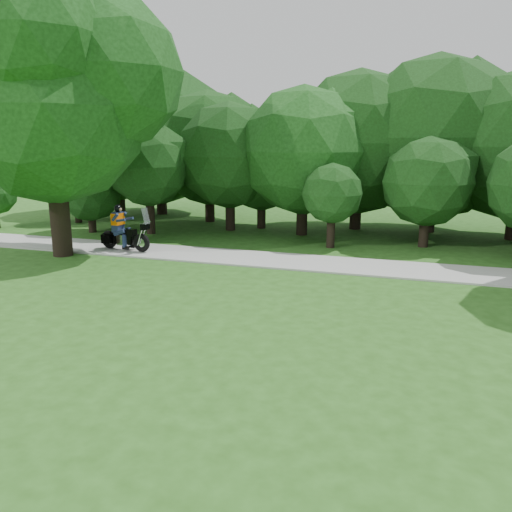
# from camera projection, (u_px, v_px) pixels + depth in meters

# --- Properties ---
(ground) EXTENTS (100.00, 100.00, 0.00)m
(ground) POSITION_uv_depth(u_px,v_px,m) (320.00, 377.00, 8.56)
(ground) COLOR #265117
(ground) RESTS_ON ground
(walkway) EXTENTS (60.00, 2.20, 0.06)m
(walkway) POSITION_uv_depth(u_px,v_px,m) (368.00, 267.00, 15.97)
(walkway) COLOR #A2A29D
(walkway) RESTS_ON ground
(tree_line) EXTENTS (38.72, 12.33, 7.84)m
(tree_line) POSITION_uv_depth(u_px,v_px,m) (397.00, 149.00, 21.51)
(tree_line) COLOR black
(tree_line) RESTS_ON ground
(big_tree_west) EXTENTS (8.64, 6.56, 9.96)m
(big_tree_west) POSITION_uv_depth(u_px,v_px,m) (55.00, 87.00, 16.81)
(big_tree_west) COLOR black
(big_tree_west) RESTS_ON ground
(touring_motorcycle) EXTENTS (2.18, 0.81, 1.66)m
(touring_motorcycle) POSITION_uv_depth(u_px,v_px,m) (122.00, 234.00, 18.26)
(touring_motorcycle) COLOR black
(touring_motorcycle) RESTS_ON walkway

